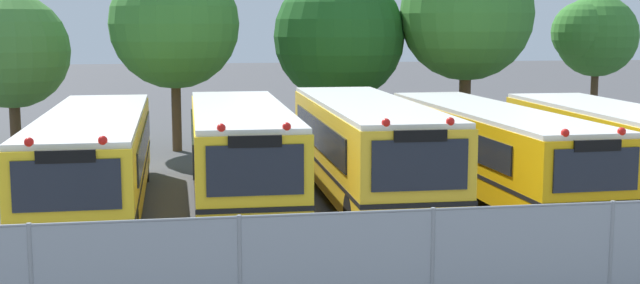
# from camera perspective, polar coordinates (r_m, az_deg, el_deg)

# --- Properties ---
(ground_plane) EXTENTS (160.00, 160.00, 0.00)m
(ground_plane) POSITION_cam_1_polar(r_m,az_deg,el_deg) (22.50, 3.10, -3.96)
(ground_plane) COLOR #424244
(school_bus_0) EXTENTS (2.54, 11.35, 2.61)m
(school_bus_0) POSITION_cam_1_polar(r_m,az_deg,el_deg) (21.68, -15.13, -0.99)
(school_bus_0) COLOR yellow
(school_bus_0) RESTS_ON ground_plane
(school_bus_1) EXTENTS (2.55, 9.99, 2.73)m
(school_bus_1) POSITION_cam_1_polar(r_m,az_deg,el_deg) (21.50, -5.46, -0.66)
(school_bus_1) COLOR yellow
(school_bus_1) RESTS_ON ground_plane
(school_bus_2) EXTENTS (2.66, 10.68, 2.79)m
(school_bus_2) POSITION_cam_1_polar(r_m,az_deg,el_deg) (22.13, 3.17, -0.31)
(school_bus_2) COLOR yellow
(school_bus_2) RESTS_ON ground_plane
(school_bus_3) EXTENTS (2.69, 11.56, 2.52)m
(school_bus_3) POSITION_cam_1_polar(r_m,az_deg,el_deg) (23.47, 11.53, -0.31)
(school_bus_3) COLOR #EAA80C
(school_bus_3) RESTS_ON ground_plane
(school_bus_4) EXTENTS (2.77, 9.44, 2.55)m
(school_bus_4) POSITION_cam_1_polar(r_m,az_deg,el_deg) (24.60, 19.10, -0.19)
(school_bus_4) COLOR yellow
(school_bus_4) RESTS_ON ground_plane
(tree_0) EXTENTS (4.22, 4.22, 5.81)m
(tree_0) POSITION_cam_1_polar(r_m,az_deg,el_deg) (32.76, -20.23, 5.96)
(tree_0) COLOR #4C3823
(tree_0) RESTS_ON ground_plane
(tree_1) EXTENTS (4.74, 4.74, 7.06)m
(tree_1) POSITION_cam_1_polar(r_m,az_deg,el_deg) (31.23, -9.63, 7.88)
(tree_1) COLOR #4C3823
(tree_1) RESTS_ON ground_plane
(tree_2) EXTENTS (5.13, 5.13, 6.77)m
(tree_2) POSITION_cam_1_polar(r_m,az_deg,el_deg) (32.82, 1.23, 7.37)
(tree_2) COLOR #4C3823
(tree_2) RESTS_ON ground_plane
(tree_3) EXTENTS (5.18, 5.18, 7.67)m
(tree_3) POSITION_cam_1_polar(r_m,az_deg,el_deg) (33.23, 9.82, 8.55)
(tree_3) COLOR #4C3823
(tree_3) RESTS_ON ground_plane
(tree_4) EXTENTS (3.74, 3.41, 5.88)m
(tree_4) POSITION_cam_1_polar(r_m,az_deg,el_deg) (36.96, 18.09, 6.94)
(tree_4) COLOR #4C3823
(tree_4) RESTS_ON ground_plane
(chainlink_fence) EXTENTS (20.84, 0.07, 1.90)m
(chainlink_fence) POSITION_cam_1_polar(r_m,az_deg,el_deg) (13.65, 13.67, -7.89)
(chainlink_fence) COLOR #9EA0A3
(chainlink_fence) RESTS_ON ground_plane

